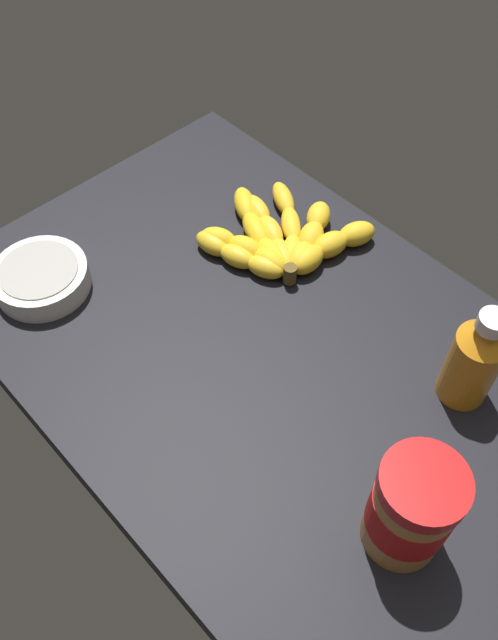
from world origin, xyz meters
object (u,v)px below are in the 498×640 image
(banana_bunch, at_px, (279,239))
(small_bowl, at_px, (41,277))
(peanut_butter_jar, at_px, (411,509))
(honey_bottle, at_px, (475,359))

(banana_bunch, bearing_deg, small_bowl, -120.34)
(small_bowl, bearing_deg, peanut_butter_jar, 8.80)
(banana_bunch, relative_size, peanut_butter_jar, 1.57)
(banana_bunch, bearing_deg, honey_bottle, -1.42)
(honey_bottle, height_order, small_bowl, honey_bottle)
(peanut_butter_jar, xyz_separation_m, honey_bottle, (-0.07, 0.21, -0.00))
(banana_bunch, relative_size, honey_bottle, 1.51)
(peanut_butter_jar, xyz_separation_m, small_bowl, (-0.59, -0.09, -0.06))
(banana_bunch, distance_m, honey_bottle, 0.35)
(banana_bunch, xyz_separation_m, small_bowl, (-0.18, -0.31, 0.00))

